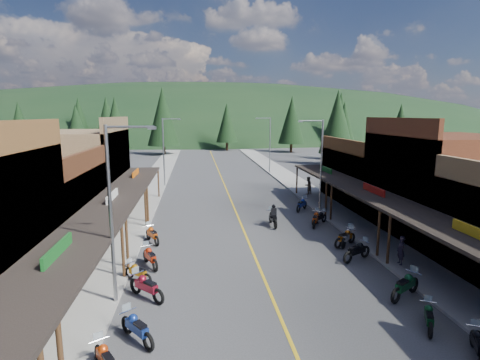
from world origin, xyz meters
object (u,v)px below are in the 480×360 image
object	(u,v)px
pine_3	(227,123)
bike_east_3	(478,343)
pine_5	(340,116)
bike_west_4	(137,327)
bike_west_8	(152,234)
rider_on_bike	(273,217)
pedestrian_east_b	(308,185)
pine_9	(344,126)
bike_east_8	(347,236)
pine_1	(107,119)
shop_west_2	(29,211)
pine_10	(116,123)
bike_west_3	(106,359)
bike_west_7	(150,256)
streetlight_1	(165,149)
bike_east_10	(319,217)
pine_0	(19,124)
pine_4	(292,120)
shop_east_2	(443,185)
shop_west_3	(75,172)
bike_east_5	(405,285)
bike_east_4	(429,316)
pedestrian_east_a	(401,250)
streetlight_2	(320,162)
bike_east_6	(357,250)
bike_east_9	(316,218)
pine_8	(77,130)
pine_6	(400,123)
bike_east_7	(345,237)
streetlight_3	(269,143)
pine_7	(79,119)
bike_west_6	(138,272)
shop_east_3	(376,177)
streetlight_0	(114,207)
pine_11	(337,122)
bike_east_11	(302,204)
bike_west_5	(146,286)

from	to	relation	value
pine_3	bike_east_3	bearing A→B (deg)	-88.33
pine_5	bike_west_4	world-z (taller)	pine_5
bike_west_8	rider_on_bike	distance (m)	9.17
pedestrian_east_b	pine_9	bearing A→B (deg)	-153.09
bike_east_8	pine_1	bearing A→B (deg)	151.39
shop_west_2	pine_1	world-z (taller)	pine_1
pine_10	bike_west_3	xyz separation A→B (m)	(11.56, -60.80, -6.20)
bike_west_4	bike_west_7	size ratio (longest dim) A/B	0.99
streetlight_1	bike_east_10	xyz separation A→B (m)	(13.01, -17.02, -3.91)
pine_0	pine_4	xyz separation A→B (m)	(58.00, -2.00, 0.75)
shop_east_2	shop_west_2	bearing A→B (deg)	-180.00
shop_west_3	bike_east_5	size ratio (longest dim) A/B	4.69
bike_east_4	bike_west_4	bearing A→B (deg)	-154.84
pine_9	pedestrian_east_a	size ratio (longest dim) A/B	6.56
streetlight_1	pine_3	bearing A→B (deg)	76.02
streetlight_2	pine_5	bearing A→B (deg)	67.09
bike_east_6	bike_east_9	xyz separation A→B (m)	(-0.22, 6.88, -0.01)
pine_8	bike_east_4	bearing A→B (deg)	-60.83
pine_3	pine_9	size ratio (longest dim) A/B	1.02
pine_6	bike_east_3	xyz separation A→B (m)	(-39.74, -75.42, -5.94)
pine_1	rider_on_bike	distance (m)	70.56
pine_8	bike_east_10	world-z (taller)	pine_8
pine_3	bike_east_10	size ratio (longest dim) A/B	5.70
rider_on_bike	pine_3	bearing A→B (deg)	87.41
bike_east_9	streetlight_1	bearing A→B (deg)	151.79
shop_west_2	bike_east_7	bearing A→B (deg)	-4.91
bike_east_6	streetlight_3	bearing A→B (deg)	149.74
pine_10	rider_on_bike	bearing A→B (deg)	-65.71
pine_7	bike_west_7	world-z (taller)	pine_7
bike_east_4	shop_east_2	bearing A→B (deg)	81.60
pine_9	bike_west_6	bearing A→B (deg)	-121.92
shop_east_3	streetlight_0	world-z (taller)	streetlight_0
bike_west_8	bike_east_3	bearing A→B (deg)	-73.03
shop_west_2	rider_on_bike	distance (m)	16.53
pine_1	streetlight_2	bearing A→B (deg)	-63.47
bike_west_4	pine_4	bearing A→B (deg)	32.67
pine_7	bike_west_4	bearing A→B (deg)	-72.83
rider_on_bike	bike_west_4	bearing A→B (deg)	-121.11
pine_10	bike_west_4	distance (m)	60.66
pine_11	bike_west_7	size ratio (longest dim) A/B	5.63
pine_1	pine_4	world-z (taller)	same
shop_west_2	pine_5	world-z (taller)	pine_5
streetlight_1	bike_west_3	distance (m)	33.04
bike_east_11	bike_east_5	bearing A→B (deg)	-52.04
pine_11	pine_7	bearing A→B (deg)	143.84
pine_9	bike_east_5	xyz separation A→B (m)	(-17.89, -52.04, -5.72)
shop_east_2	bike_east_5	xyz separation A→B (m)	(-7.67, -8.74, -2.86)
pine_4	bike_west_5	bearing A→B (deg)	-109.88
streetlight_0	pine_1	distance (m)	77.94
bike_east_10	rider_on_bike	world-z (taller)	rider_on_bike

